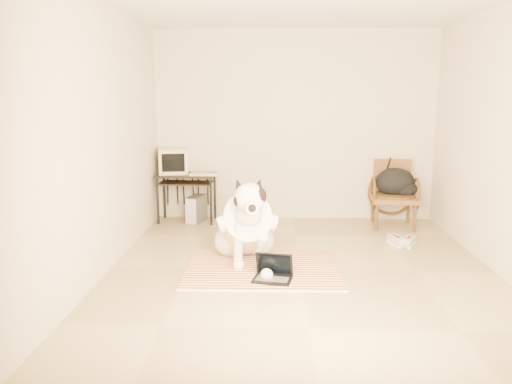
# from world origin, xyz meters

# --- Properties ---
(floor) EXTENTS (4.50, 4.50, 0.00)m
(floor) POSITION_xyz_m (0.00, 0.00, 0.00)
(floor) COLOR tan
(floor) RESTS_ON ground
(wall_back) EXTENTS (4.50, 0.00, 4.50)m
(wall_back) POSITION_xyz_m (0.00, 2.25, 1.35)
(wall_back) COLOR beige
(wall_back) RESTS_ON floor
(wall_front) EXTENTS (4.50, 0.00, 4.50)m
(wall_front) POSITION_xyz_m (0.00, -2.25, 1.35)
(wall_front) COLOR beige
(wall_front) RESTS_ON floor
(wall_left) EXTENTS (0.00, 4.50, 4.50)m
(wall_left) POSITION_xyz_m (-2.00, 0.00, 1.35)
(wall_left) COLOR beige
(wall_left) RESTS_ON floor
(wall_right) EXTENTS (0.00, 4.50, 4.50)m
(wall_right) POSITION_xyz_m (2.00, 0.00, 1.35)
(wall_right) COLOR beige
(wall_right) RESTS_ON floor
(rug) EXTENTS (1.63, 1.25, 0.02)m
(rug) POSITION_xyz_m (-0.40, 0.02, 0.01)
(rug) COLOR red
(rug) RESTS_ON floor
(dog) EXTENTS (0.68, 1.36, 1.02)m
(dog) POSITION_xyz_m (-0.58, 0.26, 0.40)
(dog) COLOR silver
(dog) RESTS_ON rug
(laptop) EXTENTS (0.41, 0.33, 0.26)m
(laptop) POSITION_xyz_m (-0.29, -0.32, 0.08)
(laptop) COLOR black
(laptop) RESTS_ON rug
(computer_desk) EXTENTS (0.84, 0.48, 0.69)m
(computer_desk) POSITION_xyz_m (-1.54, 1.98, 0.59)
(computer_desk) COLOR black
(computer_desk) RESTS_ON floor
(crt_monitor) EXTENTS (0.47, 0.45, 0.36)m
(crt_monitor) POSITION_xyz_m (-1.73, 2.05, 0.87)
(crt_monitor) COLOR beige
(crt_monitor) RESTS_ON computer_desk
(desk_keyboard) EXTENTS (0.43, 0.18, 0.03)m
(desk_keyboard) POSITION_xyz_m (-1.25, 1.89, 0.70)
(desk_keyboard) COLOR beige
(desk_keyboard) RESTS_ON computer_desk
(pc_tower) EXTENTS (0.27, 0.43, 0.38)m
(pc_tower) POSITION_xyz_m (-1.40, 1.96, 0.19)
(pc_tower) COLOR #47474A
(pc_tower) RESTS_ON floor
(rattan_chair) EXTENTS (0.64, 0.62, 0.91)m
(rattan_chair) POSITION_xyz_m (1.36, 1.84, 0.46)
(rattan_chair) COLOR brown
(rattan_chair) RESTS_ON floor
(backpack) EXTENTS (0.56, 0.44, 0.40)m
(backpack) POSITION_xyz_m (1.40, 1.85, 0.60)
(backpack) COLOR black
(backpack) RESTS_ON rattan_chair
(sneaker_left) EXTENTS (0.20, 0.32, 0.11)m
(sneaker_left) POSITION_xyz_m (1.22, 0.93, 0.05)
(sneaker_left) COLOR white
(sneaker_left) RESTS_ON floor
(sneaker_right) EXTENTS (0.23, 0.30, 0.10)m
(sneaker_right) POSITION_xyz_m (1.35, 0.92, 0.04)
(sneaker_right) COLOR white
(sneaker_right) RESTS_ON floor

